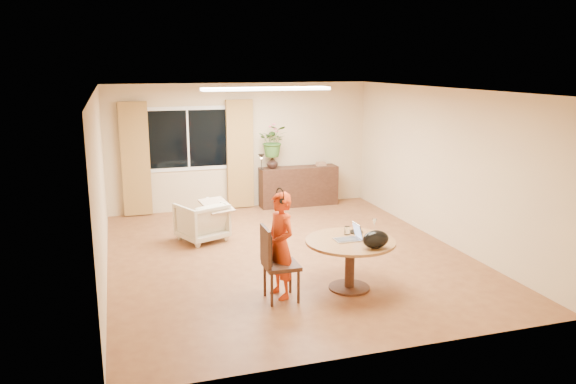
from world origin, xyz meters
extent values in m
plane|color=brown|center=(0.00, 0.00, 0.00)|extent=(6.50, 6.50, 0.00)
plane|color=white|center=(0.00, 0.00, 2.60)|extent=(6.50, 6.50, 0.00)
plane|color=beige|center=(0.00, 3.25, 1.30)|extent=(5.50, 0.00, 5.50)
plane|color=beige|center=(-2.75, 0.00, 1.30)|extent=(0.00, 6.50, 6.50)
plane|color=beige|center=(2.75, 0.00, 1.30)|extent=(0.00, 6.50, 6.50)
cube|color=white|center=(-1.10, 3.23, 1.50)|extent=(1.70, 0.02, 1.30)
cube|color=black|center=(-1.10, 3.22, 1.50)|extent=(1.55, 0.01, 1.15)
cube|color=white|center=(-1.10, 3.22, 1.50)|extent=(0.04, 0.01, 1.15)
cube|color=olive|center=(-2.15, 3.15, 1.15)|extent=(0.55, 0.08, 2.25)
cube|color=olive|center=(-0.05, 3.15, 1.15)|extent=(0.55, 0.08, 2.25)
cube|color=white|center=(0.00, 1.20, 2.57)|extent=(2.20, 0.35, 0.05)
cylinder|color=brown|center=(0.40, -1.55, 0.67)|extent=(1.21, 1.21, 0.04)
cylinder|color=black|center=(0.40, -1.55, 0.33)|extent=(0.13, 0.13, 0.65)
cylinder|color=black|center=(0.40, -1.55, 0.01)|extent=(0.56, 0.56, 0.03)
imported|color=red|center=(-0.56, -1.52, 0.70)|extent=(0.58, 0.46, 1.40)
imported|color=beige|center=(-1.18, 1.17, 0.34)|extent=(0.96, 0.97, 0.68)
cube|color=black|center=(1.18, 3.01, 0.42)|extent=(1.68, 0.41, 0.84)
imported|color=black|center=(0.60, 3.01, 0.96)|extent=(0.27, 0.27, 0.25)
imported|color=#286A2A|center=(0.63, 3.01, 1.42)|extent=(0.71, 0.65, 0.66)
camera|label=1|loc=(-2.51, -8.13, 2.99)|focal=35.00mm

